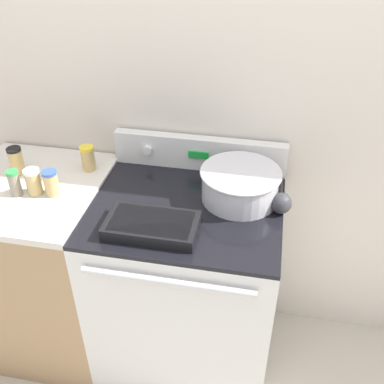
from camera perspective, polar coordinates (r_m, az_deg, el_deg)
name	(u,v)px	position (r m, az deg, el deg)	size (l,w,h in m)	color
kitchen_wall	(203,94)	(1.93, 1.38, 12.30)	(8.00, 0.05, 2.50)	beige
stove_range	(187,287)	(2.10, -0.64, -11.95)	(0.76, 0.67, 0.92)	silver
control_panel	(200,153)	(1.99, 0.98, 4.98)	(0.76, 0.07, 0.15)	silver
side_counter	(48,266)	(2.29, -17.77, -8.91)	(0.60, 0.64, 0.94)	tan
mixing_bowl	(240,183)	(1.80, 6.14, 1.13)	(0.32, 0.32, 0.13)	silver
casserole_dish	(152,225)	(1.66, -5.12, -4.21)	(0.34, 0.19, 0.05)	black
ladle	(281,202)	(1.78, 11.23, -1.22)	(0.08, 0.34, 0.08)	#333338
spice_jar_yellow_cap	(88,158)	(2.01, -13.08, 4.21)	(0.06, 0.06, 0.11)	tan
spice_jar_blue_cap	(51,183)	(1.89, -17.45, 1.12)	(0.06, 0.06, 0.11)	tan
spice_jar_white_cap	(33,182)	(1.92, -19.49, 1.24)	(0.06, 0.06, 0.11)	tan
spice_jar_green_cap	(14,183)	(1.93, -21.62, 1.09)	(0.05, 0.05, 0.11)	gray
spice_jar_black_cap	(16,161)	(2.08, -21.41, 3.72)	(0.06, 0.06, 0.12)	tan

